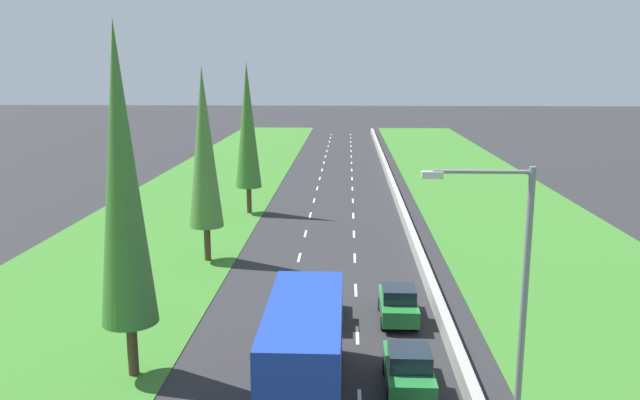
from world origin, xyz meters
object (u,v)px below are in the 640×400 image
Objects in this scene: green_hatchback_right_lane_third at (409,369)px; poplar_tree_fourth at (247,126)px; green_hatchback_right_lane_fourth at (398,303)px; blue_box_truck_centre_lane at (306,351)px; street_light_mast at (513,294)px; poplar_tree_third at (204,149)px; silver_hatchback_centre_lane at (321,303)px; poplar_tree_second at (122,178)px.

poplar_tree_fourth reaches higher than green_hatchback_right_lane_third.
green_hatchback_right_lane_fourth is 25.83m from poplar_tree_fourth.
green_hatchback_right_lane_fourth is (3.81, 8.35, -1.35)m from blue_box_truck_centre_lane.
green_hatchback_right_lane_third is 6.81m from green_hatchback_right_lane_fourth.
green_hatchback_right_lane_fourth is at bearing 102.51° from street_light_mast.
poplar_tree_third is 13.47m from poplar_tree_fourth.
poplar_tree_third is (-7.45, 9.41, 6.16)m from silver_hatchback_centre_lane.
green_hatchback_right_lane_fourth is at bearing 88.87° from green_hatchback_right_lane_third.
poplar_tree_third reaches higher than green_hatchback_right_lane_third.
blue_box_truck_centre_lane is 2.41× the size of green_hatchback_right_lane_third.
poplar_tree_second is at bearing -150.47° from green_hatchback_right_lane_fourth.
poplar_tree_fourth is (-6.88, 22.86, 6.34)m from silver_hatchback_centre_lane.
poplar_tree_second is 1.10× the size of poplar_tree_fourth.
poplar_tree_second is (-10.68, -6.05, 6.94)m from green_hatchback_right_lane_fourth.
silver_hatchback_centre_lane is at bearing -177.84° from green_hatchback_right_lane_fourth.
poplar_tree_fourth reaches higher than silver_hatchback_centre_lane.
green_hatchback_right_lane_third is at bearing -55.80° from poplar_tree_third.
silver_hatchback_centre_lane is 0.32× the size of poplar_tree_fourth.
poplar_tree_second is (-6.86, 2.30, 5.60)m from blue_box_truck_centre_lane.
poplar_tree_fourth reaches higher than blue_box_truck_centre_lane.
blue_box_truck_centre_lane is 7.36m from street_light_mast.
silver_hatchback_centre_lane is 13.04m from street_light_mast.
blue_box_truck_centre_lane is 9.15m from poplar_tree_second.
green_hatchback_right_lane_third is 20.39m from poplar_tree_third.
green_hatchback_right_lane_third is 0.33× the size of poplar_tree_third.
poplar_tree_third is (-0.38, 15.32, -0.79)m from poplar_tree_second.
green_hatchback_right_lane_third is at bearing -4.11° from poplar_tree_second.
blue_box_truck_centre_lane is 0.70× the size of poplar_tree_second.
street_light_mast is at bearing -57.80° from green_hatchback_right_lane_third.
poplar_tree_second is 28.78m from poplar_tree_fourth.
silver_hatchback_centre_lane is at bearing -73.24° from poplar_tree_fourth.
silver_hatchback_centre_lane is 0.29× the size of poplar_tree_second.
poplar_tree_second reaches higher than poplar_tree_fourth.
blue_box_truck_centre_lane is 2.41× the size of green_hatchback_right_lane_fourth.
green_hatchback_right_lane_third is (3.68, 1.54, -1.35)m from blue_box_truck_centre_lane.
green_hatchback_right_lane_fourth is 14.10m from poplar_tree_second.
poplar_tree_second reaches higher than green_hatchback_right_lane_fourth.
poplar_tree_third is (-11.06, 9.27, 6.16)m from green_hatchback_right_lane_fourth.
poplar_tree_second is 1.13× the size of poplar_tree_third.
street_light_mast is (2.54, -4.03, 4.40)m from green_hatchback_right_lane_third.
poplar_tree_third is at bearing 91.44° from poplar_tree_second.
poplar_tree_second is at bearing 175.89° from green_hatchback_right_lane_third.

